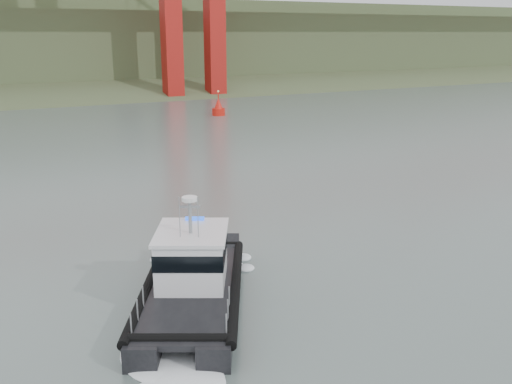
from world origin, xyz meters
The scene contains 4 objects.
ground centered at (0.00, 0.00, 0.00)m, with size 400.00×400.00×0.00m, color #4B5956.
headlands centered at (0.00, 125.50, 7.05)m, with size 500.00×105.36×27.12m.
patrol_boat centered at (-7.81, 0.22, 1.22)m, with size 7.88×10.61×4.88m.
nav_buoy centered at (16.30, 51.92, 0.96)m, with size 1.75×1.75×3.64m.
Camera 1 is at (-15.57, -20.48, 11.09)m, focal length 40.00 mm.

